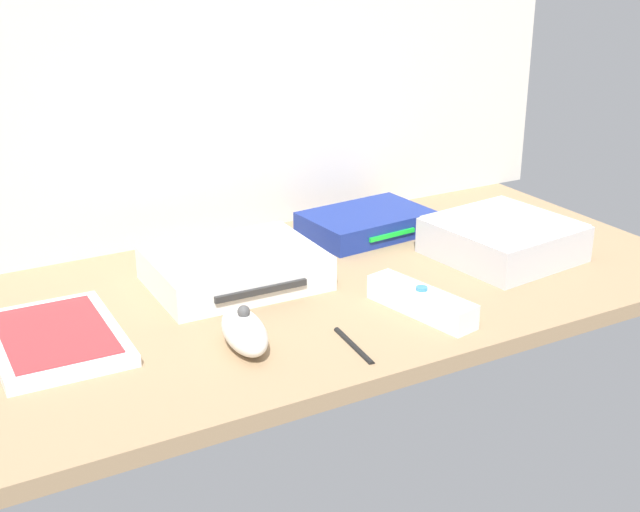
{
  "coord_description": "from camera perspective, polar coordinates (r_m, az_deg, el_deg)",
  "views": [
    {
      "loc": [
        -50.71,
        -89.25,
        44.14
      ],
      "look_at": [
        0.0,
        0.0,
        4.0
      ],
      "focal_mm": 48.94,
      "sensor_mm": 36.0,
      "label": 1
    }
  ],
  "objects": [
    {
      "name": "remote_nunchuk",
      "position": [
        0.95,
        -4.97,
        -4.92
      ],
      "size": [
        5.8,
        10.53,
        5.1
      ],
      "rotation": [
        0.0,
        0.0,
        -0.14
      ],
      "color": "white",
      "rests_on": "ground_plane"
    },
    {
      "name": "game_case",
      "position": [
        1.01,
        -16.89,
        -5.2
      ],
      "size": [
        14.16,
        19.39,
        1.56
      ],
      "rotation": [
        0.0,
        0.0,
        -0.03
      ],
      "color": "white",
      "rests_on": "ground_plane"
    },
    {
      "name": "remote_wand",
      "position": [
        1.04,
        6.63,
        -2.98
      ],
      "size": [
        6.38,
        15.22,
        3.4
      ],
      "rotation": [
        0.0,
        0.0,
        0.19
      ],
      "color": "white",
      "rests_on": "ground_plane"
    },
    {
      "name": "game_console",
      "position": [
        1.12,
        -5.6,
        -0.79
      ],
      "size": [
        21.39,
        16.9,
        4.4
      ],
      "rotation": [
        0.0,
        0.0,
        -0.02
      ],
      "color": "white",
      "rests_on": "ground_plane"
    },
    {
      "name": "mini_computer",
      "position": [
        1.23,
        11.88,
        1.12
      ],
      "size": [
        18.77,
        18.77,
        5.3
      ],
      "rotation": [
        0.0,
        0.0,
        0.11
      ],
      "color": "silver",
      "rests_on": "ground_plane"
    },
    {
      "name": "stylus_pen",
      "position": [
        0.96,
        2.22,
        -5.74
      ],
      "size": [
        1.61,
        9.02,
        0.7
      ],
      "primitive_type": "cylinder",
      "rotation": [
        0.0,
        1.57,
        1.47
      ],
      "color": "black",
      "rests_on": "ground_plane"
    },
    {
      "name": "ground_plane",
      "position": [
        1.12,
        0.0,
        -2.38
      ],
      "size": [
        100.0,
        48.0,
        2.0
      ],
      "primitive_type": "cube",
      "color": "#9E7F5B",
      "rests_on": "ground"
    },
    {
      "name": "network_router",
      "position": [
        1.29,
        3.05,
        2.16
      ],
      "size": [
        18.88,
        13.38,
        3.4
      ],
      "rotation": [
        0.0,
        0.0,
        0.08
      ],
      "color": "navy",
      "rests_on": "ground_plane"
    },
    {
      "name": "back_wall",
      "position": [
        1.25,
        -5.79,
        15.69
      ],
      "size": [
        110.0,
        1.2,
        64.0
      ],
      "primitive_type": "cube",
      "color": "silver",
      "rests_on": "ground"
    }
  ]
}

